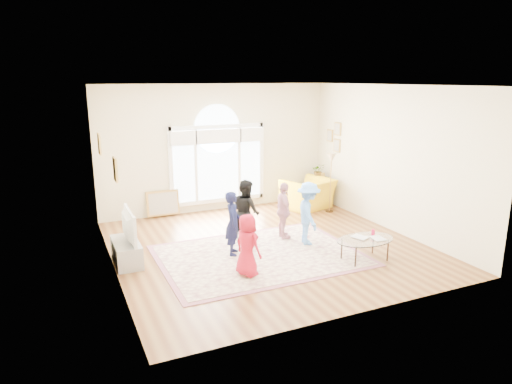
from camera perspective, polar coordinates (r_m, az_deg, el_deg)
name	(u,v)px	position (r m, az deg, el deg)	size (l,w,h in m)	color
ground	(268,246)	(9.36, 1.47, -6.79)	(6.00, 6.00, 0.00)	#582F14
room_shell	(220,150)	(11.50, -4.57, 5.20)	(6.00, 6.00, 6.00)	beige
area_rug	(260,255)	(8.87, 0.48, -7.92)	(3.60, 2.60, 0.02)	beige
rug_border	(260,256)	(8.87, 0.48, -7.95)	(3.80, 2.80, 0.01)	#945566
tv_console	(127,252)	(8.82, -15.88, -7.23)	(0.45, 1.00, 0.42)	#96999F
television	(125,226)	(8.65, -16.05, -4.12)	(0.17, 1.02, 0.58)	black
coffee_table	(365,240)	(8.78, 13.50, -5.84)	(1.18, 0.77, 0.54)	silver
armchair	(308,194)	(12.00, 6.51, -0.23)	(1.19, 1.04, 0.77)	yellow
side_cabinet	(320,190)	(12.63, 7.99, 0.28)	(0.40, 0.50, 0.70)	black
floor_lamp	(331,162)	(11.58, 9.39, 3.69)	(0.27, 0.27, 1.51)	black
plant_pedestal	(318,190)	(12.57, 7.73, 0.22)	(0.20, 0.20, 0.70)	white
potted_plant	(318,171)	(12.46, 7.81, 2.65)	(0.35, 0.30, 0.39)	#33722D
leaning_picture	(164,217)	(11.52, -11.47, -3.03)	(0.80, 0.05, 0.62)	tan
child_red	(247,245)	(7.82, -1.08, -6.65)	(0.53, 0.35, 1.09)	#B21329
child_navy	(233,223)	(8.73, -2.90, -3.91)	(0.45, 0.30, 1.24)	#111436
child_black	(246,211)	(9.35, -1.24, -2.42)	(0.64, 0.50, 1.32)	black
child_pink	(284,211)	(9.61, 3.48, -2.33)	(0.71, 0.29, 1.20)	#D28F9B
child_blue	(308,213)	(9.31, 6.56, -2.67)	(0.83, 0.48, 1.29)	#5A98EE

